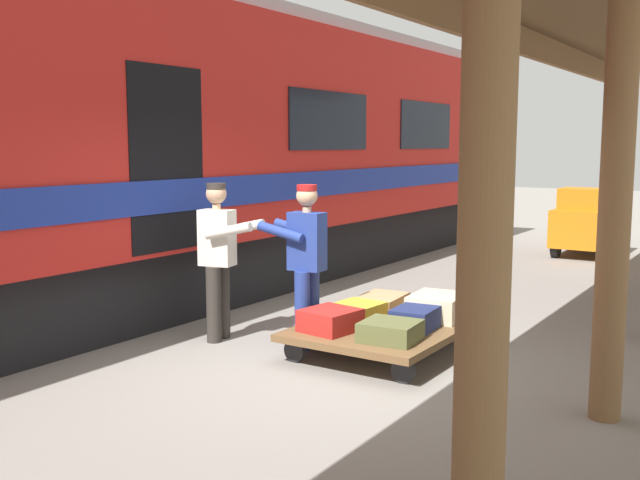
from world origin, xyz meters
TOP-DOWN VIEW (x-y plane):
  - ground_plane at (0.00, 0.00)m, footprint 60.00×60.00m
  - train_car at (3.79, 0.00)m, footprint 3.03×18.84m
  - luggage_cart at (-0.04, -0.67)m, footprint 1.47×1.93m
  - suitcase_cream_canvas at (-0.37, -1.20)m, footprint 0.57×0.66m
  - suitcase_red_plastic at (0.29, -0.14)m, footprint 0.54×0.56m
  - suitcase_navy_fabric at (-0.37, -0.67)m, footprint 0.42×0.52m
  - suitcase_olive_duffel at (-0.37, -0.14)m, footprint 0.55×0.52m
  - suitcase_yellow_case at (0.29, -0.67)m, footprint 0.48×0.52m
  - suitcase_tan_vintage at (0.29, -1.20)m, footprint 0.49×0.67m
  - porter_in_overalls at (0.76, -0.40)m, footprint 0.69×0.46m
  - porter_by_door at (1.70, -0.13)m, footprint 0.72×0.53m
  - baggage_tug at (-0.20, -8.54)m, footprint 1.10×1.70m

SIDE VIEW (x-z plane):
  - ground_plane at x=0.00m, z-range 0.00..0.00m
  - luggage_cart at x=-0.04m, z-range 0.11..0.40m
  - suitcase_tan_vintage at x=0.29m, z-range 0.30..0.46m
  - suitcase_yellow_case at x=0.29m, z-range 0.30..0.47m
  - suitcase_olive_duffel at x=-0.37m, z-range 0.30..0.48m
  - suitcase_navy_fabric at x=-0.37m, z-range 0.30..0.51m
  - suitcase_red_plastic at x=0.29m, z-range 0.30..0.51m
  - suitcase_cream_canvas at x=-0.37m, z-range 0.30..0.55m
  - baggage_tug at x=-0.20m, z-range -0.02..1.28m
  - porter_in_overalls at x=0.76m, z-range 0.07..1.78m
  - porter_by_door at x=1.70m, z-range 0.07..1.78m
  - train_car at x=3.79m, z-range 0.06..4.06m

